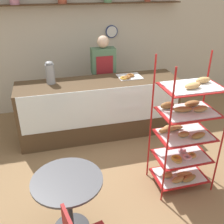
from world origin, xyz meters
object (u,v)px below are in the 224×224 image
object	(u,v)px
donut_tray_counter	(128,77)
cafe_table	(68,192)
person_worker	(103,76)
pastry_rack	(184,135)
coffee_carafe	(50,73)

from	to	relation	value
donut_tray_counter	cafe_table	bearing A→B (deg)	-122.94
person_worker	donut_tray_counter	size ratio (longest dim) A/B	4.05
donut_tray_counter	pastry_rack	bearing A→B (deg)	-82.09
cafe_table	donut_tray_counter	distance (m)	2.44
pastry_rack	donut_tray_counter	distance (m)	1.65
coffee_carafe	donut_tray_counter	distance (m)	1.33
person_worker	cafe_table	xyz separation A→B (m)	(-0.97, -2.51, -0.35)
person_worker	donut_tray_counter	world-z (taller)	person_worker
person_worker	coffee_carafe	world-z (taller)	person_worker
pastry_rack	donut_tray_counter	bearing A→B (deg)	97.91
pastry_rack	donut_tray_counter	world-z (taller)	pastry_rack
pastry_rack	person_worker	distance (m)	2.19
person_worker	donut_tray_counter	xyz separation A→B (m)	(0.33, -0.50, 0.12)
cafe_table	coffee_carafe	bearing A→B (deg)	90.45
pastry_rack	cafe_table	size ratio (longest dim) A/B	2.40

